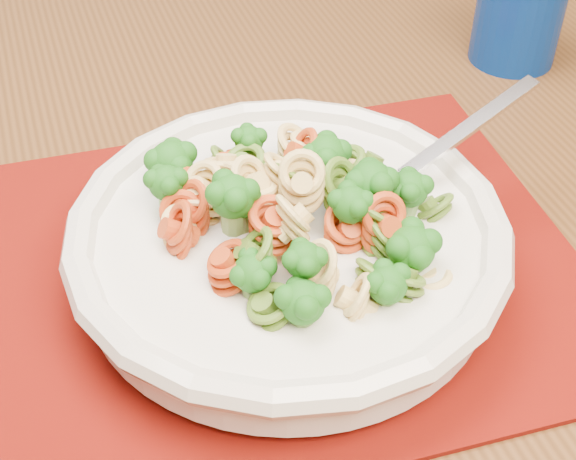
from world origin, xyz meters
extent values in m
cube|color=#523117|center=(-0.10, 0.32, 0.68)|extent=(1.53, 1.05, 0.04)
cube|color=#5F0E04|center=(-0.10, 0.27, 0.70)|extent=(0.42, 0.33, 0.00)
cylinder|color=beige|center=(-0.09, 0.26, 0.70)|extent=(0.12, 0.12, 0.01)
cylinder|color=beige|center=(-0.09, 0.26, 0.72)|extent=(0.26, 0.26, 0.03)
torus|color=beige|center=(-0.09, 0.26, 0.74)|extent=(0.28, 0.28, 0.02)
cylinder|color=navy|center=(0.18, 0.48, 0.74)|extent=(0.08, 0.08, 0.10)
camera|label=1|loc=(-0.18, -0.09, 1.07)|focal=50.00mm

